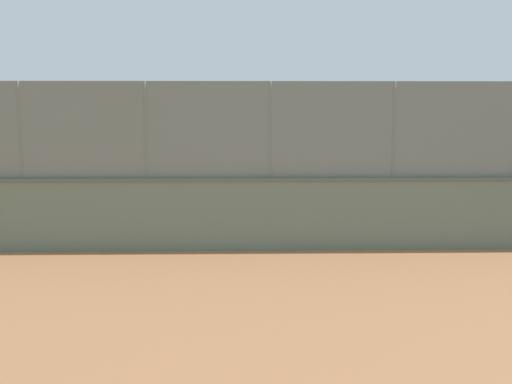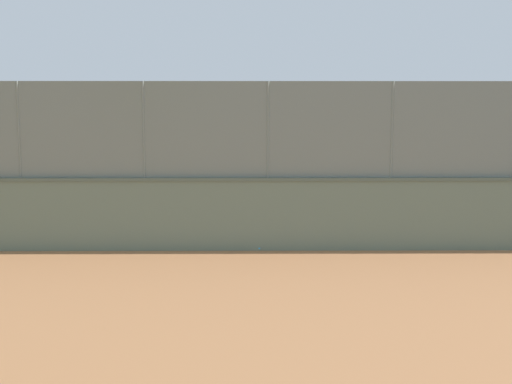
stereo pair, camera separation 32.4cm
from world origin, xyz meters
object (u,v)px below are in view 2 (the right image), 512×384
object	(u,v)px
sports_ball	(259,248)
courtside_bench	(47,219)
player_crossing_court	(297,204)
player_baseline_waiting	(215,185)

from	to	relation	value
sports_ball	courtside_bench	xyz separation A→B (m)	(5.94, -1.98, 0.40)
sports_ball	courtside_bench	bearing A→B (deg)	-18.40
player_crossing_court	sports_ball	xyz separation A→B (m)	(1.06, 2.16, -0.80)
player_crossing_court	player_baseline_waiting	xyz separation A→B (m)	(2.59, -4.21, 0.05)
courtside_bench	player_baseline_waiting	bearing A→B (deg)	-135.10
sports_ball	courtside_bench	size ratio (longest dim) A/B	0.07
player_crossing_court	courtside_bench	xyz separation A→B (m)	(7.00, 0.18, -0.40)
courtside_bench	sports_ball	bearing A→B (deg)	161.60
courtside_bench	player_crossing_court	bearing A→B (deg)	-178.52
player_crossing_court	sports_ball	distance (m)	2.53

